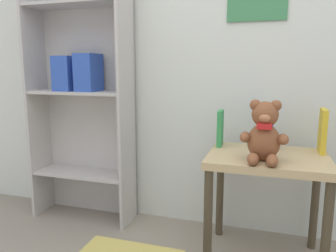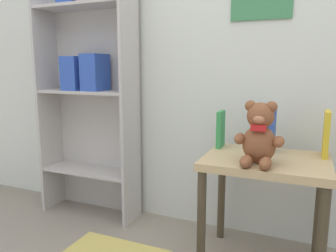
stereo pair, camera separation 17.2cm
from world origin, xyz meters
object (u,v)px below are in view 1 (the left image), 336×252
(display_table, at_px, (267,174))
(book_standing_green, at_px, (220,128))
(bookshelf_side, at_px, (82,78))
(teddy_bear, at_px, (264,134))
(book_standing_yellow, at_px, (323,131))
(book_standing_blue, at_px, (269,127))

(display_table, relative_size, book_standing_green, 2.93)
(bookshelf_side, height_order, display_table, bookshelf_side)
(bookshelf_side, bearing_deg, teddy_bear, -15.96)
(book_standing_yellow, bearing_deg, display_table, -150.63)
(book_standing_yellow, bearing_deg, teddy_bear, -136.84)
(teddy_bear, distance_m, book_standing_green, 0.33)
(book_standing_blue, bearing_deg, display_table, -89.08)
(display_table, bearing_deg, teddy_bear, -101.08)
(bookshelf_side, xyz_separation_m, book_standing_blue, (1.11, -0.06, -0.24))
(bookshelf_side, distance_m, book_standing_yellow, 1.38)
(book_standing_blue, distance_m, book_standing_yellow, 0.25)
(teddy_bear, distance_m, book_standing_blue, 0.25)
(teddy_bear, bearing_deg, bookshelf_side, 164.04)
(bookshelf_side, bearing_deg, display_table, -10.28)
(teddy_bear, bearing_deg, book_standing_blue, 85.10)
(bookshelf_side, height_order, teddy_bear, bookshelf_side)
(bookshelf_side, relative_size, book_standing_blue, 7.20)
(teddy_bear, height_order, book_standing_blue, teddy_bear)
(bookshelf_side, relative_size, book_standing_yellow, 7.50)
(bookshelf_side, relative_size, book_standing_green, 8.44)
(teddy_bear, relative_size, book_standing_blue, 1.22)
(teddy_bear, bearing_deg, book_standing_green, 133.84)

